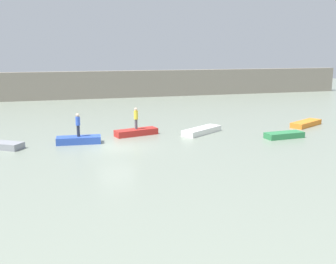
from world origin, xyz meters
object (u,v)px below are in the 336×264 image
object	(u,v)px
rowboat_grey	(0,145)
rowboat_white	(202,131)
rowboat_red	(136,132)
person_yellow_shirt	(136,117)
rowboat_blue	(79,140)
rowboat_green	(284,135)
person_blue_shirt	(78,124)
rowboat_orange	(306,123)

from	to	relation	value
rowboat_grey	rowboat_white	distance (m)	15.24
rowboat_grey	rowboat_red	world-z (taller)	rowboat_red
rowboat_white	person_yellow_shirt	bearing A→B (deg)	138.36
rowboat_blue	rowboat_green	size ratio (longest dim) A/B	1.03
rowboat_grey	rowboat_red	xyz separation A→B (m)	(9.92, 1.53, 0.03)
rowboat_blue	rowboat_red	distance (m)	4.86
rowboat_blue	person_blue_shirt	size ratio (longest dim) A/B	1.86
rowboat_red	rowboat_orange	distance (m)	15.42
person_yellow_shirt	rowboat_grey	bearing A→B (deg)	-171.22
rowboat_red	rowboat_orange	xyz separation A→B (m)	(15.42, -0.34, -0.03)
rowboat_blue	rowboat_green	distance (m)	15.62
rowboat_blue	rowboat_red	xyz separation A→B (m)	(4.58, 1.62, -0.01)
rowboat_green	rowboat_grey	bearing A→B (deg)	168.47
person_blue_shirt	rowboat_green	bearing A→B (deg)	-9.16
rowboat_white	rowboat_orange	bearing A→B (deg)	-31.18
rowboat_blue	person_blue_shirt	xyz separation A→B (m)	(0.00, 0.00, 1.21)
person_yellow_shirt	rowboat_white	bearing A→B (deg)	-8.11
rowboat_white	person_blue_shirt	bearing A→B (deg)	151.47
rowboat_red	rowboat_orange	bearing A→B (deg)	-15.32
rowboat_grey	rowboat_blue	size ratio (longest dim) A/B	1.03
rowboat_red	person_blue_shirt	bearing A→B (deg)	-174.60
rowboat_white	rowboat_orange	size ratio (longest dim) A/B	1.05
rowboat_white	person_yellow_shirt	world-z (taller)	person_yellow_shirt
rowboat_orange	rowboat_green	bearing A→B (deg)	-169.08
rowboat_grey	rowboat_green	world-z (taller)	rowboat_green
rowboat_blue	person_yellow_shirt	size ratio (longest dim) A/B	1.83
person_blue_shirt	rowboat_grey	bearing A→B (deg)	179.07
person_blue_shirt	person_yellow_shirt	xyz separation A→B (m)	(4.58, 1.62, -0.02)
rowboat_green	rowboat_orange	xyz separation A→B (m)	(4.58, 3.76, -0.00)
person_yellow_shirt	rowboat_blue	bearing A→B (deg)	-160.55
rowboat_grey	rowboat_blue	world-z (taller)	rowboat_blue
rowboat_grey	person_yellow_shirt	xyz separation A→B (m)	(9.92, 1.53, 1.23)
rowboat_red	rowboat_green	bearing A→B (deg)	-34.80
rowboat_red	person_yellow_shirt	distance (m)	1.21
rowboat_orange	person_blue_shirt	bearing A→B (deg)	155.18
rowboat_red	rowboat_white	xyz separation A→B (m)	(5.30, -0.75, -0.03)
rowboat_orange	person_yellow_shirt	size ratio (longest dim) A/B	2.20
rowboat_blue	rowboat_orange	world-z (taller)	rowboat_blue
rowboat_red	person_blue_shirt	size ratio (longest dim) A/B	2.03
rowboat_grey	person_blue_shirt	world-z (taller)	person_blue_shirt
rowboat_white	rowboat_grey	bearing A→B (deg)	149.40
rowboat_grey	rowboat_green	xyz separation A→B (m)	(20.75, -2.57, 0.00)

